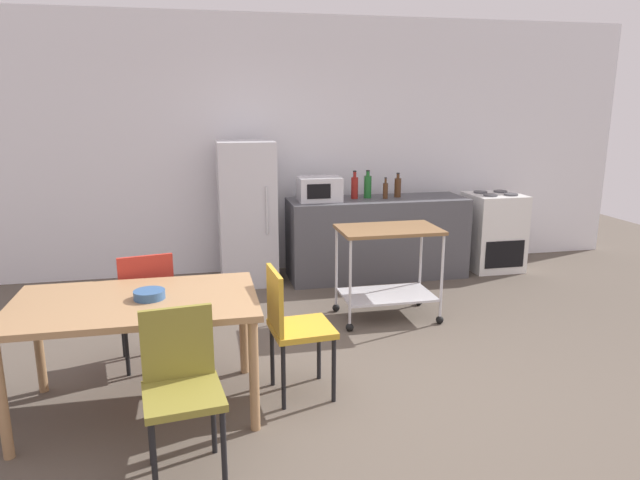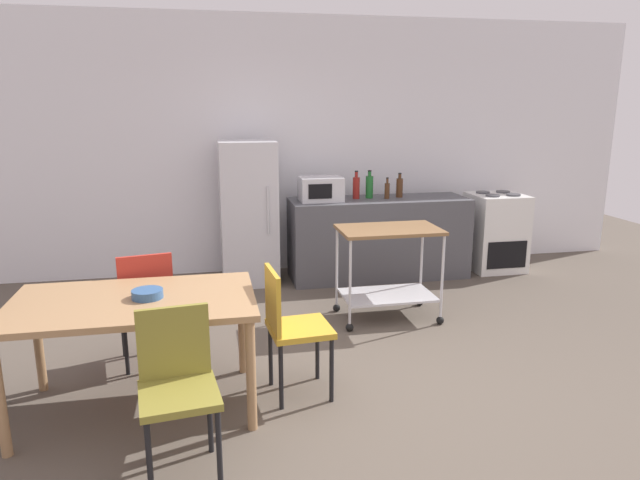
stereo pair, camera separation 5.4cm
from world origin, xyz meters
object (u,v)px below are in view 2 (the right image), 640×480
at_px(chair_mustard, 290,323).
at_px(bottle_vinegar, 356,187).
at_px(dining_table, 134,311).
at_px(bottle_soda, 369,186).
at_px(kitchen_cart, 388,258).
at_px(bottle_sparkling_water, 399,187).
at_px(chair_red, 146,300).
at_px(refrigerator, 249,213).
at_px(microwave, 321,189).
at_px(stove_oven, 495,232).
at_px(bottle_hot_sauce, 387,190).
at_px(chair_olive, 177,381).
at_px(fruit_bowl, 147,294).

bearing_deg(chair_mustard, bottle_vinegar, -28.50).
relative_size(dining_table, bottle_soda, 4.82).
bearing_deg(kitchen_cart, bottle_sparkling_water, 67.41).
relative_size(chair_red, bottle_soda, 2.86).
bearing_deg(refrigerator, kitchen_cart, -50.24).
height_order(chair_mustard, microwave, microwave).
bearing_deg(dining_table, refrigerator, 70.48).
distance_m(bottle_vinegar, bottle_soda, 0.16).
bearing_deg(refrigerator, bottle_vinegar, -1.98).
relative_size(refrigerator, bottle_vinegar, 4.99).
bearing_deg(refrigerator, bottle_soda, -1.21).
bearing_deg(bottle_soda, microwave, -172.02).
xyz_separation_m(bottle_vinegar, bottle_soda, (0.16, 0.01, 0.00)).
height_order(stove_oven, bottle_hot_sauce, bottle_hot_sauce).
relative_size(dining_table, bottle_sparkling_water, 5.45).
relative_size(chair_mustard, chair_olive, 1.00).
height_order(stove_oven, refrigerator, refrigerator).
bearing_deg(refrigerator, chair_mustard, -88.67).
distance_m(chair_mustard, stove_oven, 3.81).
relative_size(refrigerator, fruit_bowl, 8.05).
relative_size(microwave, bottle_sparkling_water, 1.67).
height_order(bottle_vinegar, bottle_sparkling_water, bottle_vinegar).
distance_m(chair_red, bottle_vinegar, 2.90).
relative_size(stove_oven, fruit_bowl, 4.78).
distance_m(bottle_soda, fruit_bowl, 3.39).
distance_m(chair_olive, bottle_vinegar, 3.79).
distance_m(dining_table, stove_oven, 4.59).
distance_m(stove_oven, bottle_vinegar, 1.80).
xyz_separation_m(dining_table, refrigerator, (0.92, 2.61, 0.10)).
relative_size(microwave, bottle_soda, 1.48).
height_order(refrigerator, kitchen_cart, refrigerator).
xyz_separation_m(chair_mustard, stove_oven, (2.84, 2.54, -0.07)).
relative_size(chair_mustard, kitchen_cart, 0.98).
height_order(chair_mustard, bottle_sparkling_water, bottle_sparkling_water).
relative_size(chair_red, fruit_bowl, 4.62).
distance_m(bottle_soda, bottle_sparkling_water, 0.35).
relative_size(kitchen_cart, bottle_sparkling_water, 3.31).
bearing_deg(bottle_sparkling_water, bottle_vinegar, 179.69).
bearing_deg(kitchen_cart, stove_oven, 36.49).
distance_m(chair_red, bottle_soda, 3.03).
bearing_deg(stove_oven, bottle_vinegar, 178.66).
bearing_deg(stove_oven, fruit_bowl, -145.91).
bearing_deg(fruit_bowl, bottle_soda, 49.71).
relative_size(chair_red, kitchen_cart, 0.98).
xyz_separation_m(chair_red, microwave, (1.70, 1.85, 0.51)).
relative_size(chair_red, microwave, 1.93).
height_order(chair_olive, bottle_hot_sauce, bottle_hot_sauce).
distance_m(dining_table, bottle_soda, 3.46).
bearing_deg(chair_red, bottle_soda, -150.20).
relative_size(chair_olive, bottle_hot_sauce, 3.77).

